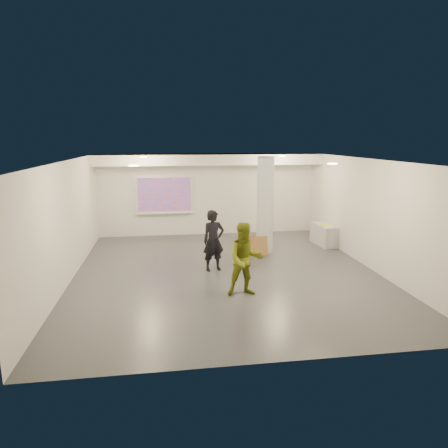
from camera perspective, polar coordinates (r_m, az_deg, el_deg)
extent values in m
cube|color=#34373B|center=(10.85, 0.31, -6.91)|extent=(8.00, 9.00, 0.01)
cube|color=white|center=(10.27, 0.33, 9.12)|extent=(8.00, 9.00, 0.01)
cube|color=silver|center=(14.86, -2.31, 4.23)|extent=(8.00, 0.01, 3.00)
cube|color=silver|center=(6.19, 6.67, -7.19)|extent=(8.00, 0.01, 3.00)
cube|color=silver|center=(10.63, -21.52, 0.21)|extent=(0.01, 9.00, 3.00)
cube|color=silver|center=(11.74, 20.01, 1.38)|extent=(0.01, 9.00, 3.00)
cube|color=silver|center=(14.19, -2.11, 9.22)|extent=(8.00, 1.10, 0.36)
cylinder|color=#FFCC8A|center=(12.67, -11.46, 9.36)|extent=(0.22, 0.22, 0.02)
cylinder|color=#FFCC8A|center=(13.19, 8.27, 9.58)|extent=(0.22, 0.22, 0.02)
cylinder|color=#FFCC8A|center=(8.68, -12.77, 8.14)|extent=(0.22, 0.22, 0.02)
cylinder|color=#FFCC8A|center=(9.43, 15.24, 8.31)|extent=(0.22, 0.22, 0.02)
cylinder|color=silver|center=(12.49, 5.89, 2.67)|extent=(0.52, 0.52, 3.00)
cube|color=silver|center=(14.73, -8.51, 4.24)|extent=(2.10, 0.06, 1.40)
cube|color=#0743C2|center=(14.69, -8.51, 4.21)|extent=(1.90, 0.01, 1.20)
cube|color=silver|center=(14.79, -8.42, 1.52)|extent=(2.10, 0.08, 0.04)
cube|color=#A0A2A5|center=(13.93, 14.11, -1.49)|extent=(0.59, 1.22, 0.69)
cube|color=silver|center=(13.70, 14.72, -0.23)|extent=(0.33, 0.39, 0.02)
cube|color=#E0E60B|center=(13.80, 14.25, -0.08)|extent=(0.29, 0.37, 0.03)
cube|color=olive|center=(12.41, 3.49, -3.04)|extent=(0.55, 0.25, 0.59)
cube|color=olive|center=(12.26, 5.06, -3.21)|extent=(0.57, 0.24, 0.61)
imported|color=black|center=(10.80, -1.50, -2.39)|extent=(0.69, 0.54, 1.66)
imported|color=olive|center=(9.10, 3.05, -5.08)|extent=(0.83, 0.65, 1.70)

